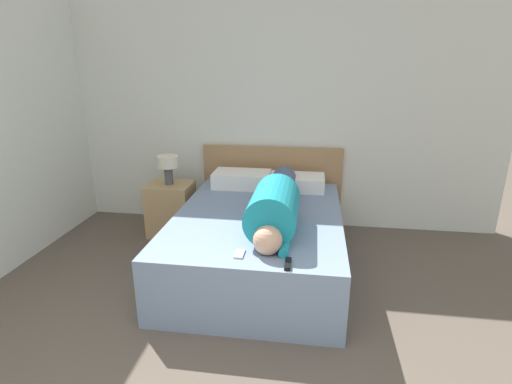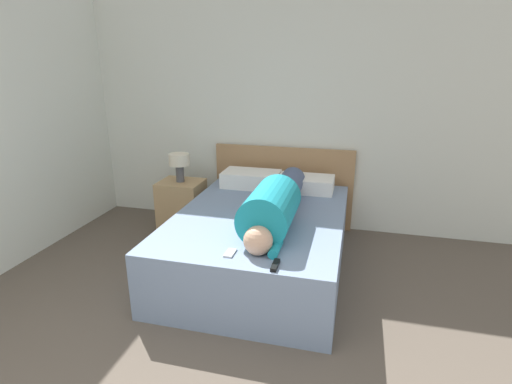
{
  "view_description": "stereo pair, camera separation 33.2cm",
  "coord_description": "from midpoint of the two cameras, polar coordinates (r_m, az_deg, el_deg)",
  "views": [
    {
      "loc": [
        0.62,
        -0.52,
        1.83
      ],
      "look_at": [
        0.16,
        2.6,
        0.79
      ],
      "focal_mm": 28.0,
      "sensor_mm": 36.0,
      "label": 1
    },
    {
      "loc": [
        0.94,
        -0.45,
        1.83
      ],
      "look_at": [
        0.16,
        2.6,
        0.79
      ],
      "focal_mm": 28.0,
      "sensor_mm": 36.0,
      "label": 2
    }
  ],
  "objects": [
    {
      "name": "table_lamp",
      "position": [
        4.34,
        -8.77,
        4.21
      ],
      "size": [
        0.22,
        0.22,
        0.31
      ],
      "color": "#4C4C51",
      "rests_on": "nightstand"
    },
    {
      "name": "bed",
      "position": [
        3.65,
        3.21,
        -7.09
      ],
      "size": [
        1.45,
        2.01,
        0.54
      ],
      "color": "#7589A8",
      "rests_on": "ground_plane"
    },
    {
      "name": "person_lying",
      "position": [
        3.3,
        5.68,
        -1.78
      ],
      "size": [
        0.38,
        1.62,
        0.38
      ],
      "color": "tan",
      "rests_on": "bed"
    },
    {
      "name": "nightstand",
      "position": [
        4.49,
        -8.46,
        -2.04
      ],
      "size": [
        0.46,
        0.39,
        0.57
      ],
      "color": "tan",
      "rests_on": "ground_plane"
    },
    {
      "name": "tv_remote",
      "position": [
        2.67,
        6.38,
        -10.43
      ],
      "size": [
        0.04,
        0.15,
        0.02
      ],
      "color": "black",
      "rests_on": "bed"
    },
    {
      "name": "wall_back",
      "position": [
        4.5,
        4.3,
        11.46
      ],
      "size": [
        5.33,
        0.06,
        2.6
      ],
      "color": "silver",
      "rests_on": "ground_plane"
    },
    {
      "name": "pillow_near_headboard",
      "position": [
        4.28,
        1.53,
        1.85
      ],
      "size": [
        0.6,
        0.36,
        0.16
      ],
      "color": "white",
      "rests_on": "bed"
    },
    {
      "name": "headboard",
      "position": [
        4.58,
        5.92,
        0.75
      ],
      "size": [
        1.57,
        0.04,
        0.92
      ],
      "color": "#A37A51",
      "rests_on": "ground_plane"
    },
    {
      "name": "pillow_second",
      "position": [
        4.19,
        9.4,
        1.15
      ],
      "size": [
        0.57,
        0.36,
        0.15
      ],
      "color": "white",
      "rests_on": "bed"
    },
    {
      "name": "cell_phone",
      "position": [
        2.83,
        -0.34,
        -8.77
      ],
      "size": [
        0.06,
        0.13,
        0.01
      ],
      "color": "#B2B7BC",
      "rests_on": "bed"
    }
  ]
}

